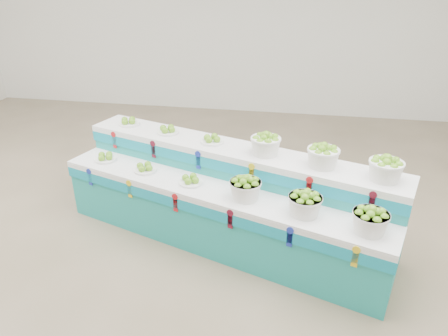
{
  "coord_description": "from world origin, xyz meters",
  "views": [
    {
      "loc": [
        1.67,
        -3.53,
        2.85
      ],
      "look_at": [
        0.98,
        0.44,
        0.87
      ],
      "focal_mm": 33.61,
      "sensor_mm": 36.0,
      "label": 1
    }
  ],
  "objects": [
    {
      "name": "ground",
      "position": [
        0.0,
        0.0,
        0.0
      ],
      "size": [
        10.0,
        10.0,
        0.0
      ],
      "primitive_type": "plane",
      "color": "brown",
      "rests_on": "ground"
    },
    {
      "name": "back_wall",
      "position": [
        0.0,
        5.0,
        2.0
      ],
      "size": [
        10.0,
        0.0,
        10.0
      ],
      "primitive_type": "plane",
      "rotation": [
        1.57,
        0.0,
        0.0
      ],
      "color": "silver",
      "rests_on": "ground"
    },
    {
      "name": "display_stand",
      "position": [
        0.98,
        0.44,
        0.51
      ],
      "size": [
        3.87,
        2.13,
        1.02
      ],
      "primitive_type": null,
      "rotation": [
        0.0,
        0.0,
        -0.33
      ],
      "color": "teal",
      "rests_on": "ground"
    },
    {
      "name": "plate_lower_left",
      "position": [
        -0.51,
        0.69,
        0.77
      ],
      "size": [
        0.33,
        0.33,
        0.1
      ],
      "primitive_type": "cylinder",
      "rotation": [
        0.0,
        0.0,
        -0.33
      ],
      "color": "white",
      "rests_on": "display_stand"
    },
    {
      "name": "plate_lower_mid",
      "position": [
        0.06,
        0.5,
        0.77
      ],
      "size": [
        0.33,
        0.33,
        0.1
      ],
      "primitive_type": "cylinder",
      "rotation": [
        0.0,
        0.0,
        -0.33
      ],
      "color": "white",
      "rests_on": "display_stand"
    },
    {
      "name": "plate_lower_right",
      "position": [
        0.64,
        0.3,
        0.77
      ],
      "size": [
        0.33,
        0.33,
        0.1
      ],
      "primitive_type": "cylinder",
      "rotation": [
        0.0,
        0.0,
        -0.33
      ],
      "color": "white",
      "rests_on": "display_stand"
    },
    {
      "name": "basket_lower_left",
      "position": [
        1.25,
        0.1,
        0.84
      ],
      "size": [
        0.4,
        0.4,
        0.24
      ],
      "primitive_type": null,
      "rotation": [
        0.0,
        0.0,
        -0.33
      ],
      "color": "silver",
      "rests_on": "display_stand"
    },
    {
      "name": "basket_lower_mid",
      "position": [
        1.83,
        -0.1,
        0.84
      ],
      "size": [
        0.4,
        0.4,
        0.24
      ],
      "primitive_type": null,
      "rotation": [
        0.0,
        0.0,
        -0.33
      ],
      "color": "silver",
      "rests_on": "display_stand"
    },
    {
      "name": "basket_lower_right",
      "position": [
        2.39,
        -0.29,
        0.84
      ],
      "size": [
        0.4,
        0.4,
        0.24
      ],
      "primitive_type": null,
      "rotation": [
        0.0,
        0.0,
        -0.33
      ],
      "color": "silver",
      "rests_on": "display_stand"
    },
    {
      "name": "plate_upper_left",
      "position": [
        -0.36,
        1.13,
        1.07
      ],
      "size": [
        0.33,
        0.33,
        0.1
      ],
      "primitive_type": "cylinder",
      "rotation": [
        0.0,
        0.0,
        -0.33
      ],
      "color": "white",
      "rests_on": "display_stand"
    },
    {
      "name": "plate_upper_mid",
      "position": [
        0.21,
        0.94,
        1.07
      ],
      "size": [
        0.33,
        0.33,
        0.1
      ],
      "primitive_type": "cylinder",
      "rotation": [
        0.0,
        0.0,
        -0.33
      ],
      "color": "white",
      "rests_on": "display_stand"
    },
    {
      "name": "plate_upper_right",
      "position": [
        0.79,
        0.74,
        1.07
      ],
      "size": [
        0.33,
        0.33,
        0.1
      ],
      "primitive_type": "cylinder",
      "rotation": [
        0.0,
        0.0,
        -0.33
      ],
      "color": "white",
      "rests_on": "display_stand"
    },
    {
      "name": "basket_upper_left",
      "position": [
        1.4,
        0.54,
        1.14
      ],
      "size": [
        0.4,
        0.4,
        0.24
      ],
      "primitive_type": null,
      "rotation": [
        0.0,
        0.0,
        -0.33
      ],
      "color": "silver",
      "rests_on": "display_stand"
    },
    {
      "name": "basket_upper_mid",
      "position": [
        1.98,
        0.34,
        1.14
      ],
      "size": [
        0.4,
        0.4,
        0.24
      ],
      "primitive_type": null,
      "rotation": [
        0.0,
        0.0,
        -0.33
      ],
      "color": "silver",
      "rests_on": "display_stand"
    },
    {
      "name": "basket_upper_right",
      "position": [
        2.54,
        0.15,
        1.14
      ],
      "size": [
        0.4,
        0.4,
        0.24
      ],
      "primitive_type": null,
      "rotation": [
        0.0,
        0.0,
        -0.33
      ],
      "color": "silver",
      "rests_on": "display_stand"
    }
  ]
}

